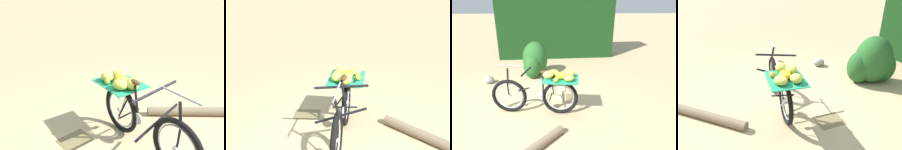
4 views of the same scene
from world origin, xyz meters
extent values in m
torus|color=black|center=(-0.18, 0.38, 0.36)|extent=(0.15, 0.73, 0.73)
torus|color=#B7B7BC|center=(-0.18, 0.38, 0.36)|extent=(0.09, 0.56, 0.57)
cylinder|color=#B7B7BC|center=(-0.18, 0.38, 0.36)|extent=(0.09, 0.07, 0.06)
torus|color=black|center=(-0.29, -0.67, 0.36)|extent=(0.15, 0.73, 0.73)
torus|color=#B7B7BC|center=(-0.29, -0.67, 0.36)|extent=(0.09, 0.56, 0.57)
cylinder|color=#B7B7BC|center=(-0.29, -0.67, 0.36)|extent=(0.09, 0.07, 0.06)
cylinder|color=black|center=(-0.21, 0.05, 0.53)|extent=(0.70, 0.11, 0.30)
cylinder|color=black|center=(-0.22, -0.02, 0.92)|extent=(0.71, 0.11, 0.11)
cylinder|color=black|center=(-0.26, -0.33, 0.64)|extent=(0.12, 0.05, 0.49)
cylinder|color=black|center=(-0.27, -0.48, 0.38)|extent=(0.38, 0.07, 0.05)
cylinder|color=black|center=(-0.28, -0.52, 0.59)|extent=(0.32, 0.06, 0.47)
cylinder|color=black|center=(-0.18, 0.39, 0.52)|extent=(0.05, 0.03, 0.30)
cylinder|color=black|center=(-0.18, 0.37, 0.81)|extent=(0.10, 0.05, 0.30)
cylinder|color=gray|center=(-0.18, 0.34, 1.02)|extent=(0.08, 0.52, 0.02)
ellipsoid|color=#4C2D19|center=(-0.26, -0.39, 0.91)|extent=(0.11, 0.23, 0.06)
cylinder|color=#B7B7BC|center=(-0.25, -0.29, 0.40)|extent=(0.04, 0.16, 0.16)
cylinder|color=#B7B7BC|center=(-0.28, -0.57, 0.56)|extent=(0.20, 0.04, 0.39)
cylinder|color=#B7B7BC|center=(-0.31, -0.78, 0.56)|extent=(0.24, 0.04, 0.39)
cube|color=brown|center=(-0.30, -0.69, 0.76)|extent=(0.50, 0.64, 0.02)
cube|color=#1E8C60|center=(-0.30, -0.69, 0.78)|extent=(0.61, 0.74, 0.01)
ellipsoid|color=gold|center=(-0.31, -0.69, 0.84)|extent=(0.24, 0.26, 0.12)
ellipsoid|color=#CCC64C|center=(-0.20, -0.86, 0.85)|extent=(0.22, 0.24, 0.13)
ellipsoid|color=#CCC64C|center=(-0.42, -0.83, 0.84)|extent=(0.25, 0.27, 0.12)
ellipsoid|color=#CCC64C|center=(-0.16, -0.54, 0.85)|extent=(0.20, 0.24, 0.14)
ellipsoid|color=#CCC64C|center=(-0.28, -0.44, 0.86)|extent=(0.26, 0.27, 0.16)
sphere|color=#8CAD38|center=(-0.12, -0.77, 0.82)|extent=(0.08, 0.08, 0.08)
sphere|color=gold|center=(-0.47, -0.59, 0.83)|extent=(0.09, 0.09, 0.09)
sphere|color=#B29333|center=(-0.33, -0.66, 0.82)|extent=(0.07, 0.07, 0.07)
cylinder|color=#7F6B51|center=(-1.84, 0.17, 0.07)|extent=(1.90, 1.77, 0.15)
cube|color=olive|center=(0.38, -0.91, 0.00)|extent=(0.44, 0.36, 0.01)
camera|label=1|loc=(1.77, 1.45, 2.13)|focal=36.76mm
camera|label=2|loc=(-0.29, 3.38, 2.41)|focal=45.75mm
camera|label=3|loc=(-3.84, -0.57, 2.23)|focal=31.53mm
camera|label=4|loc=(-1.21, -3.20, 2.06)|focal=32.46mm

